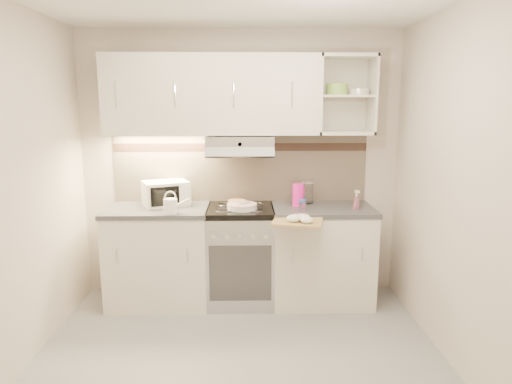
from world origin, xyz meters
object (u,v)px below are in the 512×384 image
at_px(spray_bottle, 356,201).
at_px(cutting_board, 298,221).
at_px(microwave, 166,193).
at_px(watering_can, 171,205).
at_px(pink_pitcher, 298,195).
at_px(plate_stack, 242,206).
at_px(electric_range, 241,255).
at_px(glass_jar, 308,192).

height_order(spray_bottle, cutting_board, spray_bottle).
xyz_separation_m(microwave, watering_can, (0.10, -0.33, -0.04)).
xyz_separation_m(microwave, pink_pitcher, (1.22, -0.06, -0.01)).
distance_m(pink_pitcher, cutting_board, 0.47).
bearing_deg(plate_stack, spray_bottle, -0.06).
xyz_separation_m(electric_range, spray_bottle, (1.04, -0.07, 0.52)).
relative_size(electric_range, pink_pitcher, 4.35).
xyz_separation_m(spray_bottle, cutting_board, (-0.56, -0.32, -0.10)).
distance_m(microwave, cutting_board, 1.29).
height_order(watering_can, spray_bottle, watering_can).
distance_m(plate_stack, cutting_board, 0.57).
height_order(electric_range, plate_stack, plate_stack).
relative_size(electric_range, watering_can, 3.99).
distance_m(electric_range, cutting_board, 0.75).
distance_m(watering_can, pink_pitcher, 1.15).
xyz_separation_m(pink_pitcher, cutting_board, (-0.05, -0.45, -0.13)).
bearing_deg(glass_jar, spray_bottle, -29.43).
height_order(plate_stack, pink_pitcher, pink_pitcher).
xyz_separation_m(watering_can, cutting_board, (1.07, -0.18, -0.10)).
xyz_separation_m(microwave, glass_jar, (1.32, 0.04, -0.00)).
height_order(electric_range, cutting_board, electric_range).
bearing_deg(cutting_board, microwave, 168.46).
distance_m(electric_range, watering_can, 0.81).
relative_size(plate_stack, spray_bottle, 1.49).
bearing_deg(spray_bottle, watering_can, 177.22).
height_order(microwave, cutting_board, microwave).
bearing_deg(microwave, cutting_board, -47.45).
relative_size(electric_range, microwave, 1.88).
bearing_deg(spray_bottle, microwave, 165.96).
distance_m(glass_jar, cutting_board, 0.59).
relative_size(watering_can, cutting_board, 0.57).
xyz_separation_m(plate_stack, spray_bottle, (1.02, -0.00, 0.04)).
height_order(watering_can, glass_jar, glass_jar).
xyz_separation_m(electric_range, microwave, (-0.69, 0.12, 0.56)).
xyz_separation_m(electric_range, watering_can, (-0.59, -0.21, 0.52)).
distance_m(electric_range, microwave, 0.90).
bearing_deg(microwave, glass_jar, -21.98).
bearing_deg(cutting_board, watering_can, -177.52).
height_order(microwave, plate_stack, microwave).
bearing_deg(plate_stack, microwave, 165.01).
distance_m(plate_stack, spray_bottle, 1.02).
bearing_deg(microwave, plate_stack, -38.69).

